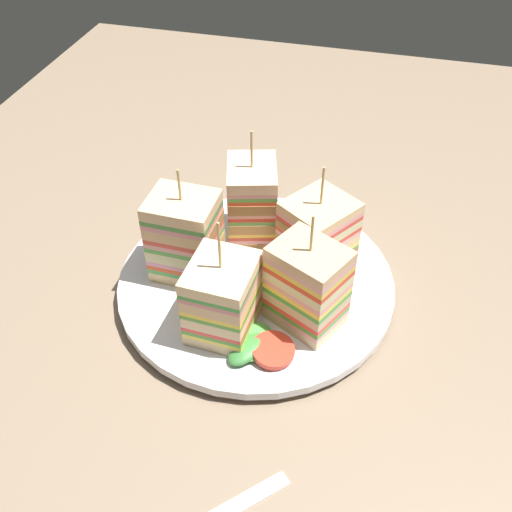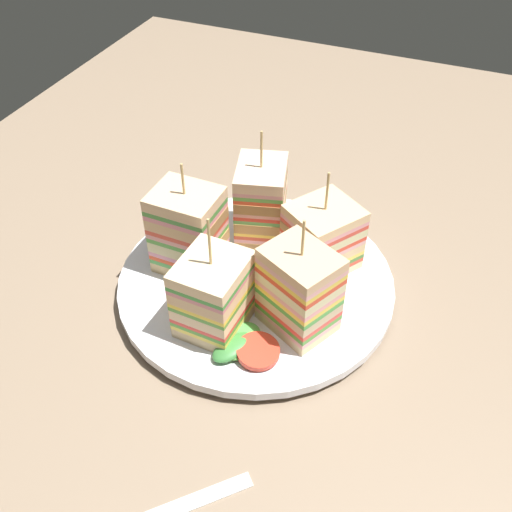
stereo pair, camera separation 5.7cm
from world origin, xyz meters
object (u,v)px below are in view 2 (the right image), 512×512
Objects in this scene: plate at (256,283)px; sandwich_wedge_3 at (261,202)px; sandwich_wedge_1 at (299,290)px; sandwich_wedge_2 at (322,237)px; sandwich_wedge_0 at (213,294)px; sandwich_wedge_4 at (188,231)px.

sandwich_wedge_3 is (-6.55, -2.16, 4.91)cm from plate.
sandwich_wedge_1 is 8.55cm from sandwich_wedge_2.
sandwich_wedge_1 reaches higher than sandwich_wedge_2.
sandwich_wedge_0 is 7.52cm from sandwich_wedge_1.
sandwich_wedge_1 is 13.01cm from sandwich_wedge_4.
sandwich_wedge_3 is 8.52cm from sandwich_wedge_4.
sandwich_wedge_2 is at bearing -26.31° from sandwich_wedge_0.
plate is 8.54cm from sandwich_wedge_4.
sandwich_wedge_3 is at bearing -71.13° from sandwich_wedge_2.
sandwich_wedge_0 is 13.37cm from sandwich_wedge_3.
sandwich_wedge_0 is 13.05cm from sandwich_wedge_2.
sandwich_wedge_0 is (6.78, -1.24, 4.37)cm from plate.
sandwich_wedge_1 is 13.08cm from sandwich_wedge_3.
plate is 8.02cm from sandwich_wedge_2.
plate is 2.26× the size of sandwich_wedge_4.
sandwich_wedge_1 is at bearing -64.49° from sandwich_wedge_0.
plate is 2.18× the size of sandwich_wedge_3.
plate is 2.23× the size of sandwich_wedge_0.
sandwich_wedge_2 is 13.11cm from sandwich_wedge_4.
sandwich_wedge_2 is 0.91× the size of sandwich_wedge_4.
plate is 2.48× the size of sandwich_wedge_2.
sandwich_wedge_3 reaches higher than sandwich_wedge_1.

